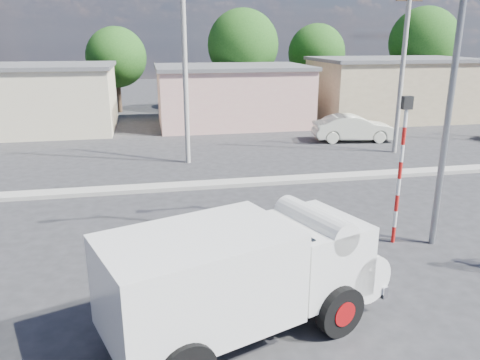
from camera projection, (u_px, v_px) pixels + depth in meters
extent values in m
plane|color=#29292C|center=(308.00, 276.00, 12.06)|extent=(120.00, 120.00, 0.00)
cube|color=#99968E|center=(245.00, 182.00, 19.53)|extent=(40.00, 0.80, 0.16)
cylinder|color=black|center=(142.00, 311.00, 9.56)|extent=(1.13, 0.67, 1.09)
cylinder|color=#A80C0F|center=(142.00, 311.00, 9.56)|extent=(0.62, 0.52, 0.53)
cylinder|color=black|center=(339.00, 311.00, 9.58)|extent=(1.13, 0.67, 1.09)
cylinder|color=#A80C0F|center=(339.00, 311.00, 9.58)|extent=(0.62, 0.52, 0.53)
cylinder|color=black|center=(280.00, 269.00, 11.28)|extent=(1.13, 0.67, 1.09)
cylinder|color=#A80C0F|center=(280.00, 269.00, 11.28)|extent=(0.62, 0.52, 0.53)
cube|color=black|center=(239.00, 308.00, 9.52)|extent=(4.72, 2.77, 0.18)
cube|color=silver|center=(199.00, 280.00, 8.81)|extent=(4.10, 3.27, 1.83)
cube|color=silver|center=(312.00, 253.00, 10.23)|extent=(2.37, 2.52, 1.53)
cylinder|color=silver|center=(340.00, 262.00, 10.78)|extent=(1.72, 2.28, 1.09)
cylinder|color=silver|center=(314.00, 224.00, 10.02)|extent=(1.35, 2.14, 0.69)
cube|color=silver|center=(351.00, 273.00, 11.09)|extent=(0.86, 2.05, 0.28)
cube|color=black|center=(288.00, 241.00, 9.75)|extent=(0.65, 1.61, 0.69)
imported|color=white|center=(354.00, 128.00, 27.42)|extent=(4.86, 2.26, 1.54)
cylinder|color=red|center=(393.00, 234.00, 13.98)|extent=(0.11, 0.11, 0.50)
cylinder|color=white|center=(395.00, 219.00, 13.84)|extent=(0.11, 0.11, 0.50)
cylinder|color=red|center=(397.00, 203.00, 13.69)|extent=(0.11, 0.11, 0.50)
cylinder|color=white|center=(398.00, 187.00, 13.54)|extent=(0.11, 0.11, 0.50)
cylinder|color=red|center=(400.00, 170.00, 13.39)|extent=(0.11, 0.11, 0.50)
cylinder|color=white|center=(402.00, 153.00, 13.25)|extent=(0.11, 0.11, 0.50)
cylinder|color=red|center=(404.00, 136.00, 13.10)|extent=(0.11, 0.11, 0.50)
cylinder|color=white|center=(406.00, 118.00, 12.95)|extent=(0.11, 0.11, 0.50)
cube|color=black|center=(407.00, 103.00, 12.83)|extent=(0.28, 0.18, 0.36)
cylinder|color=slate|center=(451.00, 91.00, 12.66)|extent=(0.18, 0.18, 9.00)
cube|color=beige|center=(17.00, 100.00, 29.86)|extent=(12.00, 7.00, 4.00)
cube|color=#59595B|center=(12.00, 66.00, 29.24)|extent=(12.30, 7.30, 0.24)
cube|color=#DB9C97|center=(232.00, 97.00, 32.49)|extent=(10.00, 7.00, 3.80)
cube|color=#59595B|center=(232.00, 67.00, 31.90)|extent=(10.30, 7.30, 0.24)
cube|color=tan|center=(391.00, 90.00, 34.66)|extent=(11.00, 7.00, 4.20)
cube|color=#59595B|center=(394.00, 59.00, 34.01)|extent=(11.30, 7.30, 0.24)
cylinder|color=#38281E|center=(119.00, 91.00, 37.62)|extent=(0.36, 0.36, 3.47)
sphere|color=#2E671E|center=(116.00, 57.00, 36.85)|extent=(4.71, 4.71, 4.71)
cylinder|color=#38281E|center=(243.00, 85.00, 38.43)|extent=(0.36, 0.36, 4.20)
sphere|color=#2E671E|center=(243.00, 45.00, 37.50)|extent=(5.70, 5.70, 5.70)
cylinder|color=#38281E|center=(315.00, 84.00, 41.69)|extent=(0.36, 0.36, 3.64)
sphere|color=#2E671E|center=(317.00, 53.00, 40.88)|extent=(4.94, 4.94, 4.94)
cylinder|color=#38281E|center=(420.00, 80.00, 41.38)|extent=(0.36, 0.36, 4.37)
sphere|color=#2E671E|center=(424.00, 42.00, 40.41)|extent=(5.93, 5.93, 5.93)
cylinder|color=#99968E|center=(185.00, 79.00, 21.76)|extent=(0.24, 0.24, 8.00)
cylinder|color=#99968E|center=(402.00, 76.00, 23.80)|extent=(0.24, 0.24, 8.00)
cube|color=#38281E|center=(409.00, 0.00, 22.74)|extent=(1.40, 0.08, 0.08)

